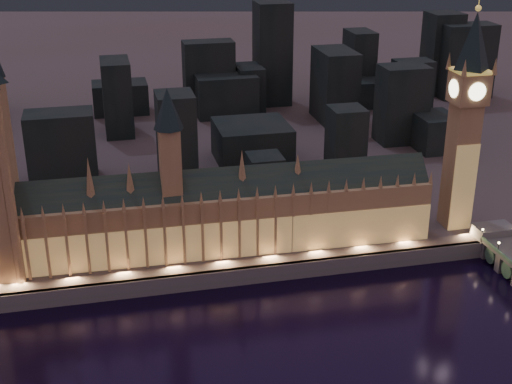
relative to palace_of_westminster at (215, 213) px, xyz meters
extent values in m
plane|color=black|center=(12.74, -61.75, -26.37)|extent=(2000.00, 2000.00, 0.00)
cube|color=#493B38|center=(12.74, 458.25, -22.37)|extent=(2000.00, 960.00, 8.00)
cube|color=#4D5858|center=(12.74, -20.75, -22.37)|extent=(2000.00, 2.50, 8.00)
cube|color=olive|center=(0.91, 0.25, -4.37)|extent=(200.38, 24.22, 28.00)
cube|color=tan|center=(0.91, -10.00, -9.37)|extent=(200.00, 0.50, 18.00)
cube|color=black|center=(0.91, 0.25, 12.63)|extent=(200.30, 20.49, 16.26)
cube|color=olive|center=(-19.09, 0.25, 25.63)|extent=(9.00, 9.00, 32.00)
cone|color=black|center=(-19.09, 0.25, 50.63)|extent=(13.00, 13.00, 18.00)
cube|color=olive|center=(-90.76, -10.35, -4.37)|extent=(1.20, 1.20, 28.00)
cone|color=olive|center=(-90.76, -9.75, 12.63)|extent=(2.00, 2.00, 6.00)
cube|color=olive|center=(-82.42, -10.35, -4.37)|extent=(1.20, 1.20, 28.00)
cone|color=olive|center=(-82.42, -9.75, 12.63)|extent=(2.00, 2.00, 6.00)
cube|color=olive|center=(-74.09, -10.35, -4.37)|extent=(1.20, 1.20, 28.00)
cone|color=olive|center=(-74.09, -9.75, 12.63)|extent=(2.00, 2.00, 6.00)
cube|color=olive|center=(-65.76, -10.35, -4.37)|extent=(1.20, 1.20, 28.00)
cone|color=olive|center=(-65.76, -9.75, 12.63)|extent=(2.00, 2.00, 6.00)
cube|color=olive|center=(-57.42, -10.35, -4.37)|extent=(1.20, 1.20, 28.00)
cone|color=olive|center=(-57.42, -9.75, 12.63)|extent=(2.00, 2.00, 6.00)
cube|color=olive|center=(-49.09, -10.35, -4.37)|extent=(1.20, 1.20, 28.00)
cone|color=olive|center=(-49.09, -9.75, 12.63)|extent=(2.00, 2.00, 6.00)
cube|color=olive|center=(-40.76, -10.35, -4.37)|extent=(1.20, 1.20, 28.00)
cone|color=olive|center=(-40.76, -9.75, 12.63)|extent=(2.00, 2.00, 6.00)
cube|color=olive|center=(-32.42, -10.35, -4.37)|extent=(1.20, 1.20, 28.00)
cone|color=olive|center=(-32.42, -9.75, 12.63)|extent=(2.00, 2.00, 6.00)
cube|color=olive|center=(-24.09, -10.35, -4.37)|extent=(1.20, 1.20, 28.00)
cone|color=olive|center=(-24.09, -9.75, 12.63)|extent=(2.00, 2.00, 6.00)
cube|color=olive|center=(-15.76, -10.35, -4.37)|extent=(1.20, 1.20, 28.00)
cone|color=olive|center=(-15.76, -9.75, 12.63)|extent=(2.00, 2.00, 6.00)
cube|color=olive|center=(-7.42, -10.35, -4.37)|extent=(1.20, 1.20, 28.00)
cone|color=olive|center=(-7.42, -9.75, 12.63)|extent=(2.00, 2.00, 6.00)
cube|color=olive|center=(0.91, -10.35, -4.37)|extent=(1.20, 1.20, 28.00)
cone|color=olive|center=(0.91, -9.75, 12.63)|extent=(2.00, 2.00, 6.00)
cube|color=olive|center=(9.24, -10.35, -4.37)|extent=(1.20, 1.20, 28.00)
cone|color=olive|center=(9.24, -9.75, 12.63)|extent=(2.00, 2.00, 6.00)
cube|color=olive|center=(17.58, -10.35, -4.37)|extent=(1.20, 1.20, 28.00)
cone|color=olive|center=(17.58, -9.75, 12.63)|extent=(2.00, 2.00, 6.00)
cube|color=olive|center=(25.91, -10.35, -4.37)|extent=(1.20, 1.20, 28.00)
cone|color=olive|center=(25.91, -9.75, 12.63)|extent=(2.00, 2.00, 6.00)
cube|color=olive|center=(34.24, -10.35, -4.37)|extent=(1.20, 1.20, 28.00)
cone|color=olive|center=(34.24, -9.75, 12.63)|extent=(2.00, 2.00, 6.00)
cube|color=olive|center=(42.58, -10.35, -4.37)|extent=(1.20, 1.20, 28.00)
cone|color=olive|center=(42.58, -9.75, 12.63)|extent=(2.00, 2.00, 6.00)
cube|color=olive|center=(50.91, -10.35, -4.37)|extent=(1.20, 1.20, 28.00)
cone|color=olive|center=(50.91, -9.75, 12.63)|extent=(2.00, 2.00, 6.00)
cube|color=olive|center=(59.24, -10.35, -4.37)|extent=(1.20, 1.20, 28.00)
cone|color=olive|center=(59.24, -9.75, 12.63)|extent=(2.00, 2.00, 6.00)
cube|color=olive|center=(67.58, -10.35, -4.37)|extent=(1.20, 1.20, 28.00)
cone|color=olive|center=(67.58, -9.75, 12.63)|extent=(2.00, 2.00, 6.00)
cube|color=olive|center=(75.91, -10.35, -4.37)|extent=(1.20, 1.20, 28.00)
cone|color=olive|center=(75.91, -9.75, 12.63)|extent=(2.00, 2.00, 6.00)
cube|color=olive|center=(84.24, -10.35, -4.37)|extent=(1.20, 1.20, 28.00)
cone|color=olive|center=(84.24, -9.75, 12.63)|extent=(2.00, 2.00, 6.00)
cube|color=olive|center=(92.58, -10.35, -4.37)|extent=(1.20, 1.20, 28.00)
cone|color=olive|center=(92.58, -9.75, 12.63)|extent=(2.00, 2.00, 6.00)
cube|color=olive|center=(100.91, -10.35, -4.37)|extent=(1.20, 1.20, 28.00)
cone|color=olive|center=(100.91, -9.75, 12.63)|extent=(2.00, 2.00, 6.00)
cone|color=olive|center=(-54.09, 0.25, 22.63)|extent=(4.40, 4.40, 18.00)
cone|color=olive|center=(-37.09, 0.25, 20.63)|extent=(4.40, 4.40, 14.00)
cone|color=olive|center=(12.91, 0.25, 21.63)|extent=(4.40, 4.40, 16.00)
cone|color=olive|center=(38.91, 0.25, 19.63)|extent=(4.40, 4.40, 12.00)
cylinder|color=olive|center=(-86.26, -10.75, 23.44)|extent=(4.40, 4.40, 83.61)
cylinder|color=olive|center=(-86.26, 11.25, 23.44)|extent=(4.40, 4.40, 83.61)
cube|color=olive|center=(120.74, 0.25, 12.95)|extent=(12.13, 12.13, 62.64)
cube|color=tan|center=(120.74, -5.95, 3.63)|extent=(12.00, 0.50, 44.00)
cube|color=olive|center=(120.74, 0.25, 51.63)|extent=(15.00, 15.00, 14.70)
cube|color=#F2C64C|center=(120.74, 0.25, 59.58)|extent=(15.75, 15.75, 1.20)
cone|color=black|center=(120.74, 0.25, 73.18)|extent=(18.00, 18.00, 26.00)
sphere|color=#F2C64C|center=(120.74, 0.25, 87.68)|extent=(2.80, 2.80, 2.80)
cylinder|color=#F2C64C|center=(120.74, 0.25, 90.18)|extent=(0.40, 0.40, 5.00)
cylinder|color=#FFF2BF|center=(120.74, -7.50, 51.63)|extent=(8.40, 0.50, 8.40)
cylinder|color=#FFF2BF|center=(120.74, 8.00, 51.63)|extent=(8.40, 0.50, 8.40)
cylinder|color=#FFF2BF|center=(112.99, 0.25, 51.63)|extent=(0.50, 8.40, 8.40)
cylinder|color=#FFF2BF|center=(128.49, 0.25, 51.63)|extent=(0.50, 8.40, 8.40)
cone|color=olive|center=(113.24, -7.25, 62.98)|extent=(2.60, 2.60, 8.00)
cone|color=olive|center=(113.24, 7.75, 62.98)|extent=(2.60, 2.60, 8.00)
cone|color=olive|center=(128.24, -7.25, 62.98)|extent=(2.60, 2.60, 8.00)
cone|color=olive|center=(128.24, 7.75, 62.98)|extent=(2.60, 2.60, 8.00)
cube|color=#4D5858|center=(132.96, -16.75, -17.62)|extent=(18.60, 12.00, 9.50)
cylinder|color=black|center=(124.06, -36.04, -13.67)|extent=(0.30, 0.30, 4.40)
sphere|color=#FFD88C|center=(124.06, -36.04, -11.37)|extent=(1.00, 1.00, 1.00)
cube|color=#4D5858|center=(132.96, -21.75, -22.02)|extent=(16.74, 4.00, 9.50)
cylinder|color=black|center=(124.06, -21.75, -13.67)|extent=(0.30, 0.30, 4.40)
sphere|color=#FFD88C|center=(124.06, -21.75, -11.37)|extent=(1.00, 1.00, 1.00)
cylinder|color=#396343|center=(132.96, -28.90, -21.67)|extent=(16.37, 8.00, 8.00)
cube|color=black|center=(40.20, 68.84, -8.90)|extent=(19.03, 19.80, 18.94)
cube|color=black|center=(242.72, 222.37, 10.90)|extent=(42.59, 22.95, 58.53)
cube|color=black|center=(91.55, 80.26, 1.55)|extent=(19.65, 20.18, 39.83)
cube|color=black|center=(65.71, 225.54, -1.65)|extent=(19.44, 30.73, 33.44)
cube|color=black|center=(36.01, 231.84, 7.71)|extent=(37.76, 19.44, 52.15)
cube|color=black|center=(-34.45, 187.80, 7.01)|extent=(18.99, 34.57, 50.75)
cube|color=black|center=(-5.57, 95.24, 6.74)|extent=(21.11, 25.14, 50.22)
cube|color=black|center=(-69.99, 106.91, 1.68)|extent=(38.19, 23.57, 40.09)
cube|color=black|center=(163.05, 221.22, -8.18)|extent=(43.78, 39.06, 20.37)
cube|color=black|center=(45.62, 218.02, -3.22)|extent=(44.53, 36.65, 30.29)
cube|color=black|center=(-30.74, 238.09, -6.87)|extent=(40.45, 27.15, 22.99)
cube|color=black|center=(119.66, 183.80, 7.23)|extent=(24.63, 41.01, 51.21)
cube|color=black|center=(42.71, 112.82, -6.52)|extent=(44.15, 42.43, 23.70)
cube|color=black|center=(146.84, 127.56, 7.12)|extent=(30.39, 22.61, 50.97)
cube|color=black|center=(186.44, 197.73, 0.47)|extent=(28.33, 19.81, 37.67)
cube|color=black|center=(162.24, 108.73, -7.02)|extent=(24.83, 31.49, 22.70)
cube|color=black|center=(158.99, 239.83, 8.39)|extent=(19.19, 29.53, 53.52)
cube|color=black|center=(87.01, 238.25, 20.75)|extent=(26.00, 26.00, 78.23)
cube|color=black|center=(229.32, 238.25, 14.37)|extent=(26.00, 26.00, 65.48)
camera|label=1|loc=(-47.91, -292.42, 134.68)|focal=50.00mm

